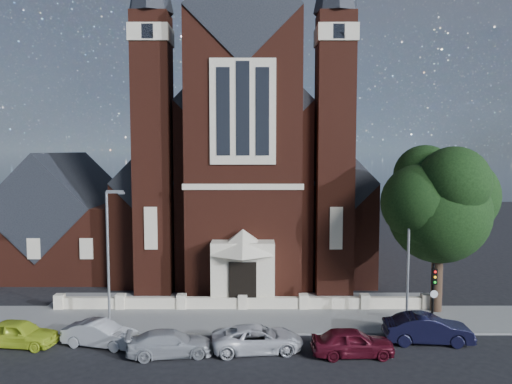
# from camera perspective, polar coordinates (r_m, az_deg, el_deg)

# --- Properties ---
(ground) EXTENTS (120.00, 120.00, 0.00)m
(ground) POSITION_cam_1_polar(r_m,az_deg,el_deg) (41.76, -1.23, -9.69)
(ground) COLOR black
(ground) RESTS_ON ground
(pavement_strip) EXTENTS (60.00, 5.00, 0.12)m
(pavement_strip) POSITION_cam_1_polar(r_m,az_deg,el_deg) (31.71, -1.63, -14.45)
(pavement_strip) COLOR slate
(pavement_strip) RESTS_ON ground
(forecourt_paving) EXTENTS (26.00, 3.00, 0.14)m
(forecourt_paving) POSITION_cam_1_polar(r_m,az_deg,el_deg) (35.50, -1.45, -12.32)
(forecourt_paving) COLOR slate
(forecourt_paving) RESTS_ON ground
(forecourt_wall) EXTENTS (24.00, 0.40, 0.90)m
(forecourt_wall) POSITION_cam_1_polar(r_m,az_deg,el_deg) (33.60, -1.53, -13.33)
(forecourt_wall) COLOR beige
(forecourt_wall) RESTS_ON ground
(church) EXTENTS (20.01, 34.90, 29.20)m
(church) POSITION_cam_1_polar(r_m,az_deg,el_deg) (48.42, -1.05, 2.12)
(church) COLOR #481D13
(church) RESTS_ON ground
(parish_hall) EXTENTS (12.00, 12.20, 10.24)m
(parish_hall) POSITION_cam_1_polar(r_m,az_deg,el_deg) (47.02, -21.09, -3.39)
(parish_hall) COLOR #481D13
(parish_hall) RESTS_ON ground
(street_tree) EXTENTS (6.40, 6.60, 10.70)m
(street_tree) POSITION_cam_1_polar(r_m,az_deg,el_deg) (33.45, 20.52, -1.50)
(street_tree) COLOR black
(street_tree) RESTS_ON ground
(street_lamp_left) EXTENTS (1.16, 0.22, 8.09)m
(street_lamp_left) POSITION_cam_1_polar(r_m,az_deg,el_deg) (31.25, -16.42, -6.20)
(street_lamp_left) COLOR gray
(street_lamp_left) RESTS_ON ground
(street_lamp_right) EXTENTS (1.16, 0.22, 8.09)m
(street_lamp_right) POSITION_cam_1_polar(r_m,az_deg,el_deg) (31.39, 17.18, -6.17)
(street_lamp_right) COLOR gray
(street_lamp_right) RESTS_ON ground
(traffic_signal) EXTENTS (0.28, 0.42, 4.00)m
(traffic_signal) POSITION_cam_1_polar(r_m,az_deg,el_deg) (30.67, 19.62, -10.36)
(traffic_signal) COLOR black
(traffic_signal) RESTS_ON ground
(car_lime_van) EXTENTS (4.33, 2.20, 1.41)m
(car_lime_van) POSITION_cam_1_polar(r_m,az_deg,el_deg) (30.43, -25.48, -14.36)
(car_lime_van) COLOR #BDD42A
(car_lime_van) RESTS_ON ground
(car_silver_a) EXTENTS (4.24, 2.31, 1.33)m
(car_silver_a) POSITION_cam_1_polar(r_m,az_deg,el_deg) (28.93, -17.35, -15.21)
(car_silver_a) COLOR #9EA1A5
(car_silver_a) RESTS_ON ground
(car_silver_b) EXTENTS (4.64, 2.45, 1.28)m
(car_silver_b) POSITION_cam_1_polar(r_m,az_deg,el_deg) (26.90, -9.77, -16.67)
(car_silver_b) COLOR #A0A3A8
(car_silver_b) RESTS_ON ground
(car_white_suv) EXTENTS (4.99, 2.76, 1.32)m
(car_white_suv) POSITION_cam_1_polar(r_m,az_deg,el_deg) (27.07, 0.18, -16.41)
(car_white_suv) COLOR silver
(car_white_suv) RESTS_ON ground
(car_dark_red) EXTENTS (4.25, 1.83, 1.43)m
(car_dark_red) POSITION_cam_1_polar(r_m,az_deg,el_deg) (26.92, 10.97, -16.50)
(car_dark_red) COLOR #4B0D19
(car_dark_red) RESTS_ON ground
(car_navy) EXTENTS (4.77, 1.89, 1.54)m
(car_navy) POSITION_cam_1_polar(r_m,az_deg,el_deg) (29.58, 19.02, -14.58)
(car_navy) COLOR black
(car_navy) RESTS_ON ground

